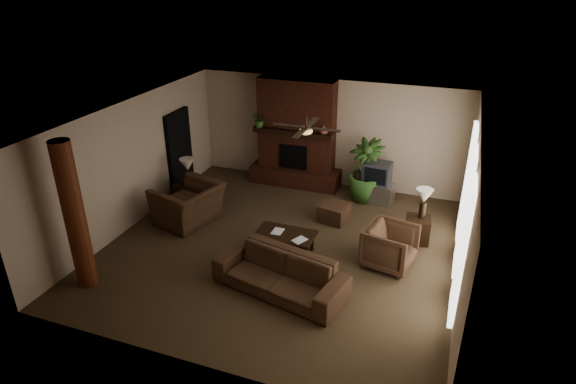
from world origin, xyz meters
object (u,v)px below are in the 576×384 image
at_px(armchair_left, 188,198).
at_px(ottoman, 334,213).
at_px(floor_plant, 365,183).
at_px(coffee_table, 285,236).
at_px(log_column, 75,217).
at_px(side_table_left, 188,194).
at_px(sofa, 280,268).
at_px(side_table_right, 417,229).
at_px(tv_stand, 376,192).
at_px(floor_vase, 360,182).
at_px(lamp_right, 424,198).
at_px(lamp_left, 187,167).
at_px(armchair_right, 390,245).

height_order(armchair_left, ottoman, armchair_left).
bearing_deg(floor_plant, coffee_table, -108.90).
height_order(log_column, ottoman, log_column).
distance_m(ottoman, floor_plant, 1.41).
distance_m(floor_plant, side_table_left, 4.38).
bearing_deg(sofa, coffee_table, 118.87).
relative_size(floor_plant, side_table_right, 2.86).
distance_m(ottoman, side_table_right, 1.92).
xyz_separation_m(side_table_left, side_table_right, (5.49, 0.15, 0.00)).
distance_m(sofa, armchair_left, 3.34).
bearing_deg(side_table_right, side_table_left, -178.48).
distance_m(tv_stand, floor_vase, 0.48).
bearing_deg(lamp_right, floor_plant, 134.77).
distance_m(sofa, tv_stand, 4.31).
relative_size(ottoman, lamp_left, 0.92).
bearing_deg(side_table_left, coffee_table, -22.14).
distance_m(floor_vase, floor_plant, 0.14).
bearing_deg(ottoman, sofa, -94.64).
distance_m(coffee_table, side_table_left, 3.24).
bearing_deg(side_table_right, coffee_table, -151.34).
xyz_separation_m(tv_stand, lamp_right, (1.23, -1.52, 0.75)).
bearing_deg(armchair_right, coffee_table, 107.29).
bearing_deg(floor_plant, armchair_right, -68.56).
xyz_separation_m(sofa, floor_plant, (0.65, 4.21, -0.03)).
bearing_deg(side_table_left, lamp_right, 2.08).
xyz_separation_m(coffee_table, floor_plant, (1.01, 2.96, 0.07)).
relative_size(sofa, ottoman, 4.02).
height_order(sofa, side_table_left, sofa).
bearing_deg(side_table_left, lamp_left, 18.54).
relative_size(coffee_table, side_table_right, 2.18).
xyz_separation_m(ottoman, floor_vase, (0.28, 1.36, 0.23)).
distance_m(floor_vase, lamp_right, 2.36).
bearing_deg(log_column, lamp_left, 87.69).
bearing_deg(coffee_table, armchair_left, 169.66).
xyz_separation_m(armchair_left, side_table_right, (5.00, 0.91, -0.32)).
height_order(lamp_left, lamp_right, same).
height_order(coffee_table, tv_stand, tv_stand).
distance_m(armchair_right, floor_vase, 3.02).
relative_size(side_table_left, lamp_left, 0.85).
relative_size(armchair_right, side_table_left, 1.70).
xyz_separation_m(log_column, sofa, (3.45, 1.01, -0.93)).
bearing_deg(side_table_left, sofa, -36.30).
xyz_separation_m(floor_plant, lamp_left, (-3.95, -1.72, 0.56)).
relative_size(sofa, coffee_table, 2.01).
bearing_deg(side_table_right, floor_plant, 132.87).
bearing_deg(lamp_left, armchair_left, -60.91).
distance_m(floor_vase, side_table_left, 4.27).
height_order(armchair_left, coffee_table, armchair_left).
bearing_deg(lamp_left, tv_stand, 21.82).
bearing_deg(tv_stand, lamp_right, -42.98).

